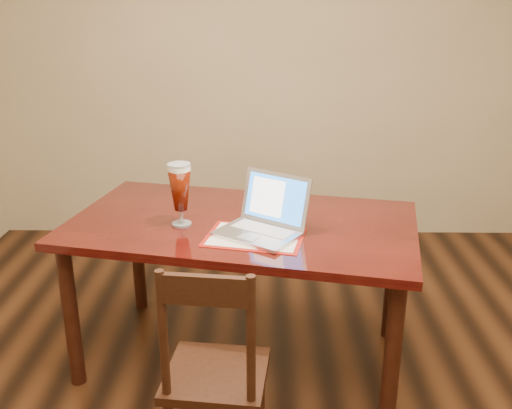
{
  "coord_description": "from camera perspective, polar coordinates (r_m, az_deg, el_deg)",
  "views": [
    {
      "loc": [
        -0.11,
        -1.9,
        1.83
      ],
      "look_at": [
        -0.15,
        0.77,
        0.87
      ],
      "focal_mm": 40.0,
      "sensor_mm": 36.0,
      "label": 1
    }
  ],
  "objects": [
    {
      "name": "dining_chair",
      "position": [
        2.35,
        -4.16,
        -16.48
      ],
      "size": [
        0.44,
        0.42,
        0.94
      ],
      "rotation": [
        0.0,
        0.0,
        -0.11
      ],
      "color": "#32180E",
      "rests_on": "ground"
    },
    {
      "name": "dining_table",
      "position": [
        2.86,
        -1.52,
        -3.26
      ],
      "size": [
        1.86,
        1.29,
        1.1
      ],
      "rotation": [
        0.0,
        0.0,
        -0.21
      ],
      "color": "#460D09",
      "rests_on": "ground"
    },
    {
      "name": "room_shell",
      "position": [
        1.91,
        4.29,
        17.71
      ],
      "size": [
        4.51,
        5.01,
        2.71
      ],
      "color": "tan",
      "rests_on": "ground"
    }
  ]
}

